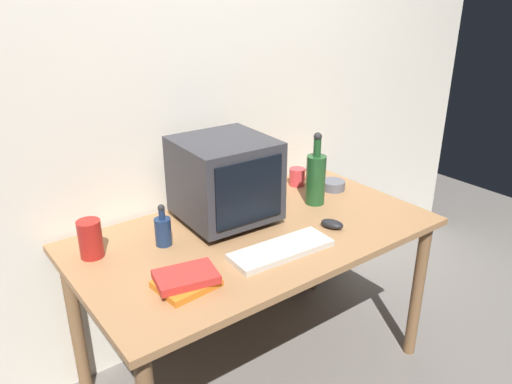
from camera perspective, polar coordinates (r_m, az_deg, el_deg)
ground_plane at (r=2.57m, az=0.00°, el=-19.54°), size 6.00×6.00×0.00m
back_wall at (r=2.34m, az=-7.21°, el=10.88°), size 4.00×0.08×2.50m
desk at (r=2.17m, az=0.00°, el=-6.51°), size 1.52×0.84×0.75m
crt_monitor at (r=2.15m, az=-3.57°, el=1.44°), size 0.40×0.40×0.37m
keyboard at (r=1.97m, az=2.88°, el=-6.58°), size 0.43×0.17×0.02m
computer_mouse at (r=2.17m, az=8.64°, el=-3.61°), size 0.09×0.12×0.04m
bottle_tall at (r=2.36m, az=6.80°, el=1.67°), size 0.09×0.09×0.35m
bottle_short at (r=2.03m, az=-10.52°, el=-4.27°), size 0.07×0.07×0.18m
book_stack at (r=1.77m, az=-7.93°, el=-9.87°), size 0.24×0.18×0.05m
mug at (r=2.59m, az=4.73°, el=1.76°), size 0.12×0.08×0.09m
cd_spindle at (r=2.57m, az=8.75°, el=0.79°), size 0.12×0.12×0.04m
metal_canister at (r=2.01m, az=-18.30°, el=-5.08°), size 0.09×0.09×0.15m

